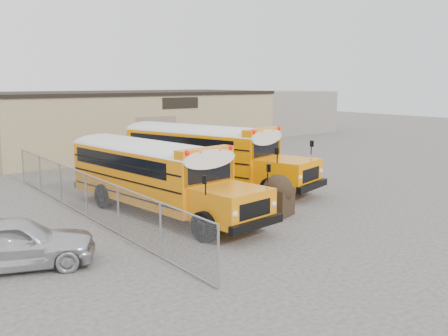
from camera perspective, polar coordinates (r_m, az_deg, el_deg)
ground at (r=21.47m, az=2.81°, el=-4.76°), size 120.00×120.00×0.00m
warehouse at (r=38.46m, az=-16.62°, el=4.89°), size 30.20×10.20×4.67m
chainlink_fence at (r=20.81m, az=-15.49°, el=-3.02°), size 0.07×18.07×1.81m
distant_building_right at (r=54.76m, az=6.15°, el=6.40°), size 10.00×8.00×4.40m
school_bus_left at (r=26.10m, az=-16.08°, el=1.42°), size 3.84×10.65×3.05m
school_bus_right at (r=30.69m, az=-11.57°, el=3.01°), size 5.72×11.35×3.23m
tarp_bundle at (r=20.43m, az=6.18°, el=-3.05°), size 1.40×1.33×1.69m
car_silver at (r=15.87m, az=-22.93°, el=-7.87°), size 4.97×3.35×1.57m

